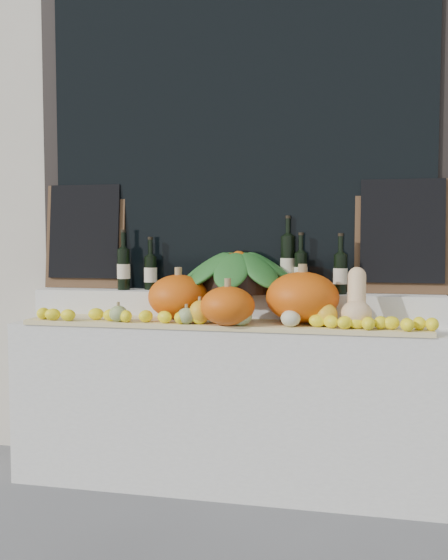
# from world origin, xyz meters

# --- Properties ---
(storefront_facade) EXTENTS (7.00, 0.94, 4.50)m
(storefront_facade) POSITION_xyz_m (0.00, 2.25, 2.25)
(storefront_facade) COLOR beige
(storefront_facade) RESTS_ON ground
(display_sill) EXTENTS (2.30, 0.55, 0.88)m
(display_sill) POSITION_xyz_m (0.00, 1.52, 0.44)
(display_sill) COLOR silver
(display_sill) RESTS_ON ground
(rear_tier) EXTENTS (2.30, 0.25, 0.16)m
(rear_tier) POSITION_xyz_m (0.00, 1.68, 0.96)
(rear_tier) COLOR silver
(rear_tier) RESTS_ON display_sill
(straw_bedding) EXTENTS (2.10, 0.32, 0.02)m
(straw_bedding) POSITION_xyz_m (0.00, 1.40, 0.89)
(straw_bedding) COLOR tan
(straw_bedding) RESTS_ON display_sill
(pumpkin_left) EXTENTS (0.36, 0.36, 0.24)m
(pumpkin_left) POSITION_xyz_m (-0.26, 1.46, 1.02)
(pumpkin_left) COLOR #D6560B
(pumpkin_left) RESTS_ON straw_bedding
(pumpkin_right) EXTENTS (0.46, 0.46, 0.26)m
(pumpkin_right) POSITION_xyz_m (0.41, 1.45, 1.04)
(pumpkin_right) COLOR #D6560B
(pumpkin_right) RESTS_ON straw_bedding
(pumpkin_center) EXTENTS (0.35, 0.35, 0.20)m
(pumpkin_center) POSITION_xyz_m (0.06, 1.28, 1.00)
(pumpkin_center) COLOR #D6560B
(pumpkin_center) RESTS_ON straw_bedding
(butternut_squash) EXTENTS (0.15, 0.21, 0.29)m
(butternut_squash) POSITION_xyz_m (0.69, 1.36, 1.03)
(butternut_squash) COLOR #E2B685
(butternut_squash) RESTS_ON straw_bedding
(decorative_gourds) EXTENTS (1.17, 0.18, 0.14)m
(decorative_gourds) POSITION_xyz_m (0.08, 1.30, 0.95)
(decorative_gourds) COLOR #39691F
(decorative_gourds) RESTS_ON straw_bedding
(lemon_heap) EXTENTS (2.20, 0.16, 0.06)m
(lemon_heap) POSITION_xyz_m (0.00, 1.29, 0.94)
(lemon_heap) COLOR yellow
(lemon_heap) RESTS_ON straw_bedding
(produce_bowl) EXTENTS (0.71, 0.71, 0.24)m
(produce_bowl) POSITION_xyz_m (0.04, 1.66, 1.15)
(produce_bowl) COLOR black
(produce_bowl) RESTS_ON rear_tier
(wine_bottle_far_left) EXTENTS (0.08, 0.08, 0.35)m
(wine_bottle_far_left) POSITION_xyz_m (-0.64, 1.65, 1.16)
(wine_bottle_far_left) COLOR black
(wine_bottle_far_left) RESTS_ON rear_tier
(wine_bottle_near_left) EXTENTS (0.08, 0.08, 0.31)m
(wine_bottle_near_left) POSITION_xyz_m (-0.49, 1.70, 1.14)
(wine_bottle_near_left) COLOR black
(wine_bottle_near_left) RESTS_ON rear_tier
(wine_bottle_tall) EXTENTS (0.08, 0.08, 0.43)m
(wine_bottle_tall) POSITION_xyz_m (0.30, 1.74, 1.20)
(wine_bottle_tall) COLOR black
(wine_bottle_tall) RESTS_ON rear_tier
(wine_bottle_near_right) EXTENTS (0.08, 0.08, 0.33)m
(wine_bottle_near_right) POSITION_xyz_m (0.38, 1.70, 1.15)
(wine_bottle_near_right) COLOR black
(wine_bottle_near_right) RESTS_ON rear_tier
(wine_bottle_far_right) EXTENTS (0.08, 0.08, 0.33)m
(wine_bottle_far_right) POSITION_xyz_m (0.60, 1.65, 1.15)
(wine_bottle_far_right) COLOR black
(wine_bottle_far_right) RESTS_ON rear_tier
(chalkboard_left) EXTENTS (0.50, 0.09, 0.62)m
(chalkboard_left) POSITION_xyz_m (-0.92, 1.74, 1.36)
(chalkboard_left) COLOR #4C331E
(chalkboard_left) RESTS_ON rear_tier
(chalkboard_right) EXTENTS (0.50, 0.09, 0.62)m
(chalkboard_right) POSITION_xyz_m (0.92, 1.74, 1.36)
(chalkboard_right) COLOR #4C331E
(chalkboard_right) RESTS_ON rear_tier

